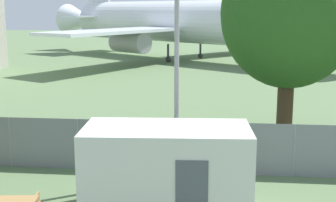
{
  "coord_description": "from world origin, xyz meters",
  "views": [
    {
      "loc": [
        4.91,
        -5.81,
        5.73
      ],
      "look_at": [
        2.95,
        13.0,
        2.0
      ],
      "focal_mm": 50.0,
      "sensor_mm": 36.0,
      "label": 1
    }
  ],
  "objects": [
    {
      "name": "airplane",
      "position": [
        2.39,
        46.57,
        4.26
      ],
      "size": [
        40.18,
        32.79,
        13.71
      ],
      "rotation": [
        0.0,
        0.0,
        -0.64
      ],
      "color": "white",
      "rests_on": "ground"
    },
    {
      "name": "tree_near_hangar",
      "position": [
        7.78,
        13.57,
        5.54
      ],
      "size": [
        5.5,
        5.5,
        8.6
      ],
      "color": "#4C3823",
      "rests_on": "ground"
    },
    {
      "name": "perimeter_fence",
      "position": [
        -0.0,
        10.0,
        0.94
      ],
      "size": [
        56.07,
        0.07,
        1.88
      ],
      "color": "gray",
      "rests_on": "ground"
    },
    {
      "name": "light_mast",
      "position": [
        3.61,
        9.49,
        4.88
      ],
      "size": [
        0.44,
        0.44,
        8.02
      ],
      "color": "#99999E",
      "rests_on": "ground"
    },
    {
      "name": "portable_cabin",
      "position": [
        3.58,
        6.62,
        1.26
      ],
      "size": [
        4.76,
        2.53,
        2.53
      ],
      "rotation": [
        0.0,
        0.0,
        0.06
      ],
      "color": "silver",
      "rests_on": "ground"
    }
  ]
}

